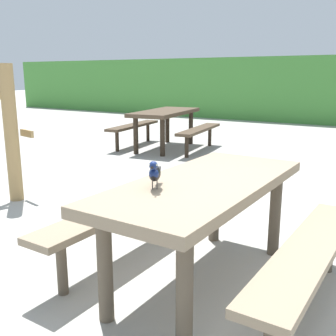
# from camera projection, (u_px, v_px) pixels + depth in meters

# --- Properties ---
(ground_plane) EXTENTS (60.00, 60.00, 0.00)m
(ground_plane) POSITION_uv_depth(u_px,v_px,m) (239.00, 280.00, 2.82)
(ground_plane) COLOR #A3A099
(picnic_table_foreground) EXTENTS (1.71, 1.81, 0.74)m
(picnic_table_foreground) POSITION_uv_depth(u_px,v_px,m) (204.00, 206.00, 2.68)
(picnic_table_foreground) COLOR #84725B
(picnic_table_foreground) RESTS_ON ground
(bird_grackle) EXTENTS (0.16, 0.27, 0.18)m
(bird_grackle) POSITION_uv_depth(u_px,v_px,m) (155.00, 173.00, 2.40)
(bird_grackle) COLOR black
(bird_grackle) RESTS_ON picnic_table_foreground
(picnic_table_mid_left) EXTENTS (1.90, 1.93, 0.74)m
(picnic_table_mid_left) POSITION_uv_depth(u_px,v_px,m) (165.00, 120.00, 7.71)
(picnic_table_mid_left) COLOR #473828
(picnic_table_mid_left) RESTS_ON ground
(stalk_post_left_side) EXTENTS (0.48, 0.47, 1.53)m
(stalk_post_left_side) POSITION_uv_depth(u_px,v_px,m) (11.00, 132.00, 4.48)
(stalk_post_left_side) COLOR #997A4C
(stalk_post_left_side) RESTS_ON ground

